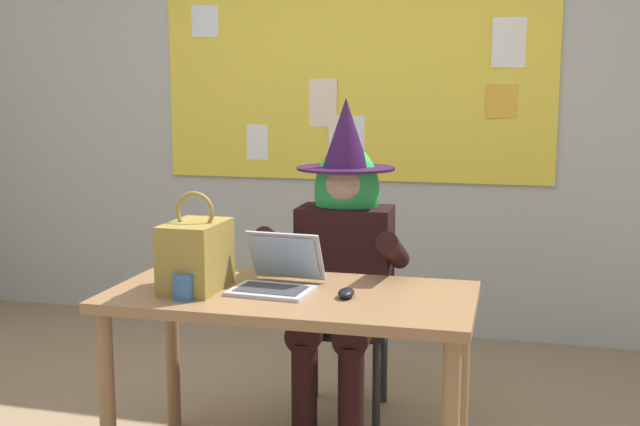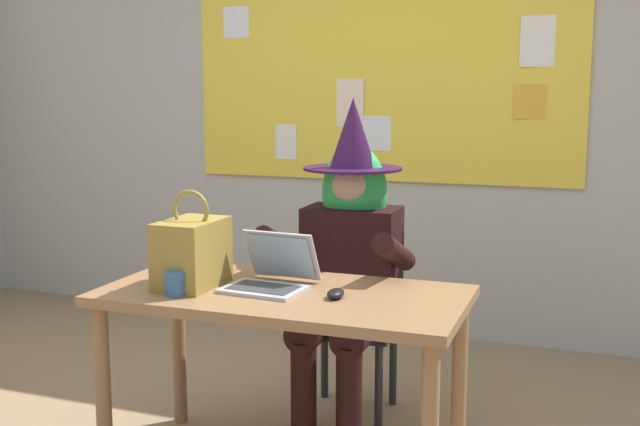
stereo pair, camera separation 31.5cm
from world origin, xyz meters
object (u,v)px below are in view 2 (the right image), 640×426
Objects in this scene: handbag at (192,252)px; coffee_mug at (176,283)px; laptop at (271,276)px; desk_main at (284,316)px; chair_at_desk at (355,304)px; computer_mouse at (336,294)px; person_costumed at (348,248)px.

handbag is 3.98× the size of coffee_mug.
laptop is 0.32m from handbag.
desk_main is 1.53× the size of chair_at_desk.
handbag reaches higher than coffee_mug.
computer_mouse is 0.28× the size of handbag.
desk_main is 4.18× the size of laptop.
computer_mouse is at bearing 12.29° from person_costumed.
handbag is (-0.58, -0.03, 0.12)m from computer_mouse.
chair_at_desk is 1.03m from coffee_mug.
chair_at_desk reaches higher than coffee_mug.
person_costumed reaches higher than laptop.
computer_mouse is (0.16, -0.73, 0.25)m from chair_at_desk.
chair_at_desk is (0.06, 0.70, -0.13)m from desk_main.
laptop reaches higher than desk_main.
laptop is 0.36m from coffee_mug.
laptop is 3.49× the size of coffee_mug.
coffee_mug is (-0.40, -0.91, 0.28)m from chair_at_desk.
person_costumed reaches higher than computer_mouse.
desk_main is 0.43m from coffee_mug.
chair_at_desk is 2.39× the size of handbag.
chair_at_desk is 0.79m from computer_mouse.
person_costumed is at bearing 81.02° from laptop.
computer_mouse is at bearing 2.81° from handbag.
chair_at_desk is at bearing 66.23° from coffee_mug.
handbag is at bearing -35.60° from person_costumed.
person_costumed is 0.63m from computer_mouse.
handbag is at bearing 178.25° from computer_mouse.
coffee_mug is (-0.41, -0.79, -0.01)m from person_costumed.
desk_main is 0.72m from chair_at_desk.
handbag is (-0.30, -0.08, 0.09)m from laptop.
handbag is at bearing -160.21° from laptop.
computer_mouse is at bearing 17.39° from coffee_mug.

